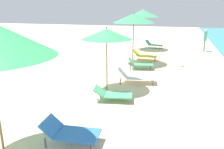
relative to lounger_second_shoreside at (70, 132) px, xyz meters
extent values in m
cube|color=blue|center=(0.19, 0.02, -0.04)|extent=(1.02, 0.73, 0.04)
cube|color=blue|center=(-0.44, -0.04, 0.12)|extent=(0.40, 0.66, 0.30)
cylinder|color=#59595E|center=(0.54, 0.32, -0.18)|extent=(0.04, 0.04, 0.24)
cylinder|color=#59595E|center=(0.59, -0.21, -0.18)|extent=(0.04, 0.04, 0.24)
cylinder|color=#59595E|center=(-0.51, 0.22, -0.18)|extent=(0.04, 0.04, 0.24)
cylinder|color=#59595E|center=(-0.45, -0.31, -0.18)|extent=(0.04, 0.04, 0.24)
cylinder|color=olive|center=(-0.29, 3.62, 0.67)|extent=(0.05, 0.05, 1.92)
cone|color=#3FB266|center=(-0.29, 3.62, 1.81)|extent=(1.83, 1.83, 0.38)
sphere|color=olive|center=(-0.29, 3.62, 2.03)|extent=(0.06, 0.06, 0.06)
cube|color=white|center=(0.80, 4.76, -0.04)|extent=(1.27, 0.87, 0.04)
cube|color=white|center=(0.07, 4.61, 0.17)|extent=(0.48, 0.71, 0.40)
cylinder|color=#59595E|center=(1.22, 5.13, -0.18)|extent=(0.04, 0.04, 0.24)
cylinder|color=#59595E|center=(1.33, 4.58, -0.18)|extent=(0.04, 0.04, 0.24)
cylinder|color=#59595E|center=(-0.07, 4.87, -0.18)|extent=(0.04, 0.04, 0.24)
cylinder|color=#59595E|center=(0.04, 4.32, -0.18)|extent=(0.04, 0.04, 0.24)
cube|color=#4CA572|center=(0.39, 2.70, -0.08)|extent=(1.02, 0.77, 0.04)
cube|color=#4CA572|center=(-0.22, 2.58, 0.05)|extent=(0.46, 0.66, 0.26)
cylinder|color=#59595E|center=(0.70, 3.02, -0.20)|extent=(0.04, 0.04, 0.19)
cylinder|color=#59595E|center=(0.80, 2.53, -0.20)|extent=(0.04, 0.04, 0.19)
cylinder|color=#59595E|center=(-0.28, 2.82, -0.20)|extent=(0.04, 0.04, 0.19)
cylinder|color=#59595E|center=(-0.19, 2.33, -0.20)|extent=(0.04, 0.04, 0.19)
cylinder|color=#4C4C51|center=(-0.21, 7.99, 0.83)|extent=(0.05, 0.05, 2.24)
cone|color=#3FB266|center=(-0.21, 7.99, 2.18)|extent=(2.20, 2.20, 0.46)
sphere|color=#4C4C51|center=(-0.21, 7.99, 2.44)|extent=(0.06, 0.06, 0.06)
cube|color=yellow|center=(0.46, 9.13, -0.04)|extent=(1.11, 0.67, 0.04)
cube|color=yellow|center=(-0.25, 9.16, 0.15)|extent=(0.38, 0.64, 0.36)
cylinder|color=#59595E|center=(0.92, 9.37, -0.18)|extent=(0.04, 0.04, 0.24)
cylinder|color=#59595E|center=(0.90, 8.85, -0.18)|extent=(0.04, 0.04, 0.24)
cylinder|color=#59595E|center=(-0.30, 9.42, -0.18)|extent=(0.04, 0.04, 0.24)
cylinder|color=#59595E|center=(-0.32, 8.89, -0.18)|extent=(0.04, 0.04, 0.24)
cube|color=#4CA572|center=(0.54, 7.02, -0.03)|extent=(1.07, 0.86, 0.04)
cube|color=#4CA572|center=(-0.05, 6.89, 0.14)|extent=(0.44, 0.72, 0.33)
cylinder|color=#59595E|center=(0.84, 7.38, -0.17)|extent=(0.04, 0.04, 0.25)
cylinder|color=#59595E|center=(0.97, 6.82, -0.17)|extent=(0.04, 0.04, 0.25)
cylinder|color=#59595E|center=(-0.16, 7.15, -0.17)|extent=(0.04, 0.04, 0.25)
cylinder|color=#59595E|center=(-0.04, 6.60, -0.17)|extent=(0.04, 0.04, 0.25)
cylinder|color=silver|center=(-0.49, 12.58, 0.89)|extent=(0.05, 0.05, 2.38)
cone|color=#3FB266|center=(-0.49, 12.58, 2.33)|extent=(2.25, 2.25, 0.50)
sphere|color=silver|center=(-0.49, 12.58, 2.61)|extent=(0.06, 0.06, 0.06)
cube|color=#4CA572|center=(0.46, 13.49, -0.05)|extent=(1.11, 0.78, 0.04)
cube|color=#4CA572|center=(-0.17, 13.63, 0.13)|extent=(0.44, 0.63, 0.35)
cylinder|color=#59595E|center=(0.91, 13.64, -0.18)|extent=(0.04, 0.04, 0.22)
cylinder|color=#59595E|center=(0.81, 13.17, -0.18)|extent=(0.04, 0.04, 0.22)
cylinder|color=#59595E|center=(-0.17, 13.88, -0.18)|extent=(0.04, 0.04, 0.22)
cylinder|color=#59595E|center=(-0.28, 13.41, -0.18)|extent=(0.04, 0.04, 0.22)
cylinder|color=#3F9972|center=(3.90, 13.10, 0.09)|extent=(0.11, 0.11, 0.77)
cylinder|color=#3F9972|center=(3.92, 13.27, 0.09)|extent=(0.11, 0.11, 0.77)
cube|color=#3F9972|center=(3.91, 13.18, 0.76)|extent=(0.25, 0.38, 0.57)
sphere|color=#D8A87F|center=(3.91, 13.18, 1.15)|extent=(0.21, 0.21, 0.21)
sphere|color=white|center=(2.40, 8.20, -0.16)|extent=(0.27, 0.27, 0.27)
camera|label=1|loc=(2.22, -4.07, 2.69)|focal=36.24mm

